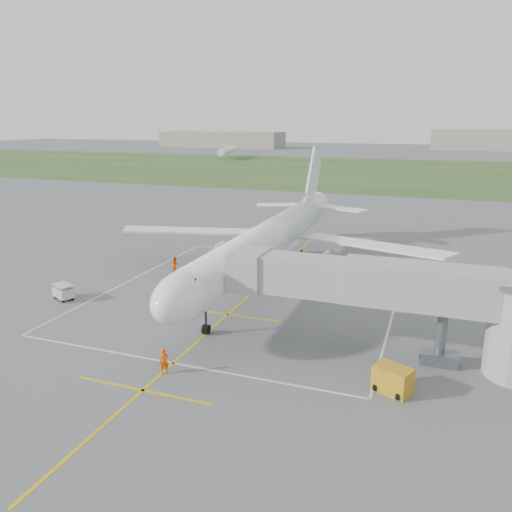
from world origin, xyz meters
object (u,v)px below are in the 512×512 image
(ramp_worker_nose, at_px, (164,361))
(baggage_cart, at_px, (63,292))
(gpu_unit, at_px, (393,380))
(ramp_worker_wing, at_px, (175,264))
(airliner, at_px, (267,241))
(jet_bridge, at_px, (411,298))

(ramp_worker_nose, bearing_deg, baggage_cart, 117.95)
(gpu_unit, distance_m, baggage_cart, 32.58)
(ramp_worker_wing, bearing_deg, airliner, -136.48)
(gpu_unit, bearing_deg, jet_bridge, 107.47)
(jet_bridge, relative_size, ramp_worker_wing, 12.78)
(baggage_cart, distance_m, ramp_worker_nose, 19.42)
(jet_bridge, distance_m, baggage_cart, 32.68)
(ramp_worker_nose, distance_m, ramp_worker_wing, 24.17)
(ramp_worker_wing, bearing_deg, gpu_unit, -175.99)
(jet_bridge, height_order, ramp_worker_wing, jet_bridge)
(baggage_cart, height_order, ramp_worker_wing, ramp_worker_wing)
(ramp_worker_wing, bearing_deg, baggage_cart, 103.38)
(airliner, distance_m, baggage_cart, 21.21)
(airliner, xyz_separation_m, ramp_worker_wing, (-10.87, -0.77, -3.48))
(gpu_unit, distance_m, ramp_worker_wing, 32.02)
(baggage_cart, distance_m, ramp_worker_wing, 13.18)
(baggage_cart, bearing_deg, gpu_unit, 12.39)
(jet_bridge, xyz_separation_m, ramp_worker_wing, (-26.60, 13.48, -3.83))
(airliner, bearing_deg, jet_bridge, -42.19)
(gpu_unit, distance_m, ramp_worker_nose, 15.31)
(jet_bridge, xyz_separation_m, gpu_unit, (-0.51, -5.10, -3.89))
(gpu_unit, bearing_deg, airliner, 151.39)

